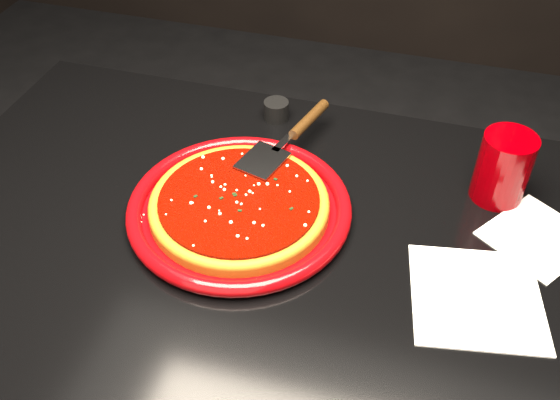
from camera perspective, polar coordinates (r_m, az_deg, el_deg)
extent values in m
cube|color=black|center=(1.28, -1.16, -15.41)|extent=(1.20, 0.80, 0.75)
cylinder|color=#740406|center=(1.01, -3.73, -0.73)|extent=(0.43, 0.43, 0.03)
cylinder|color=brown|center=(1.01, -3.74, -0.56)|extent=(0.34, 0.34, 0.01)
torus|color=brown|center=(1.01, -3.76, -0.25)|extent=(0.34, 0.34, 0.02)
cylinder|color=#6C0700|center=(1.00, -3.77, -0.03)|extent=(0.30, 0.30, 0.01)
cylinder|color=#7A0003|center=(1.08, 19.72, 2.80)|extent=(0.11, 0.11, 0.12)
cube|color=white|center=(0.95, 17.50, -8.47)|extent=(0.21, 0.21, 0.00)
cube|color=white|center=(1.06, 22.45, -3.14)|extent=(0.20, 0.20, 0.00)
cylinder|color=black|center=(1.22, -0.35, 8.22)|extent=(0.06, 0.06, 0.04)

